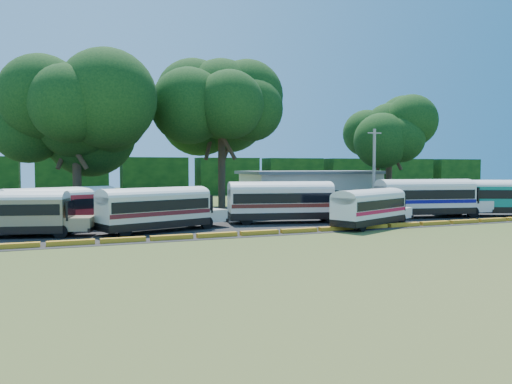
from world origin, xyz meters
name	(u,v)px	position (x,y,z in m)	size (l,w,h in m)	color
ground	(286,236)	(0.00, 0.00, 0.00)	(160.00, 160.00, 0.00)	#32511B
asphalt_strip	(239,218)	(1.00, 12.00, 0.01)	(64.00, 24.00, 0.02)	black
curb	(279,232)	(0.00, 1.00, 0.15)	(53.70, 0.45, 0.30)	gold
terminal_building	(311,185)	(18.00, 30.00, 2.03)	(19.00, 9.00, 4.00)	beige
treeline_backdrop	(154,177)	(0.00, 48.00, 3.00)	(130.00, 4.00, 6.00)	black
bus_beige	(10,211)	(-17.06, 5.88, 1.75)	(9.53, 4.51, 3.04)	black
bus_red	(63,206)	(-13.82, 8.22, 1.81)	(9.76, 5.82, 3.15)	black
bus_cream_west	(157,207)	(-7.62, 5.09, 1.79)	(9.87, 5.30, 3.16)	black
bus_cream_east	(283,199)	(2.98, 6.84, 1.93)	(10.66, 4.66, 3.41)	black
bus_white_red	(370,206)	(7.96, 1.76, 1.65)	(8.97, 5.70, 2.92)	black
bus_white_blue	(427,196)	(16.80, 5.79, 1.97)	(10.90, 4.58, 3.48)	black
bus_teal	(483,195)	(22.61, 4.97, 1.94)	(10.42, 6.49, 3.38)	black
tree_west	(76,111)	(-12.40, 19.66, 9.82)	(12.07, 12.07, 14.27)	#3A291D
tree_center	(221,100)	(2.62, 21.95, 11.88)	(11.84, 11.84, 16.26)	#3A291D
tree_east	(390,129)	(25.37, 22.80, 9.37)	(8.84, 8.84, 12.67)	#3A291D
utility_pole	(374,169)	(15.92, 12.63, 4.33)	(1.60, 0.30, 8.44)	gray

